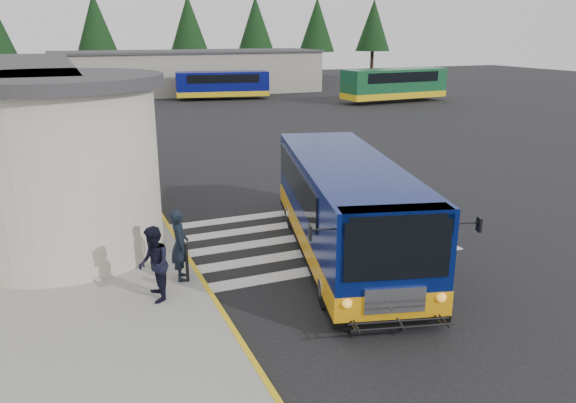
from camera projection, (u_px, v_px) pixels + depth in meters
name	position (u px, v px, depth m)	size (l,w,h in m)	color
ground	(303.00, 227.00, 17.96)	(140.00, 140.00, 0.00)	black
sidewalk	(0.00, 223.00, 18.18)	(10.00, 34.00, 0.15)	gray
curb_strip	(154.00, 205.00, 19.99)	(0.12, 34.00, 0.16)	gold
crosswalk	(299.00, 237.00, 17.06)	(8.00, 5.35, 0.01)	silver
depot_building	(189.00, 72.00, 56.68)	(26.40, 8.40, 4.20)	gray
tree_line	(173.00, 24.00, 62.50)	(58.40, 4.40, 10.00)	black
transit_bus	(345.00, 212.00, 15.32)	(5.13, 9.85, 2.70)	#071454
pedestrian_a	(180.00, 245.00, 13.64)	(0.65, 0.43, 1.79)	black
pedestrian_b	(154.00, 264.00, 12.55)	(0.85, 0.66, 1.74)	black
bollard	(187.00, 263.00, 13.60)	(0.08, 0.08, 0.98)	black
far_bus_a	(222.00, 84.00, 51.45)	(8.67, 3.73, 2.17)	#070C5C
far_bus_b	(394.00, 84.00, 49.50)	(9.79, 3.40, 2.48)	#144D2B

